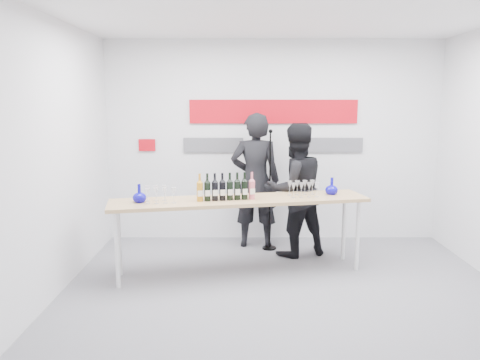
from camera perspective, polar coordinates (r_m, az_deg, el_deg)
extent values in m
plane|color=slate|center=(5.50, 5.31, -12.98)|extent=(5.00, 5.00, 0.00)
cube|color=silver|center=(7.09, 4.04, 4.69)|extent=(5.00, 0.04, 3.00)
cube|color=red|center=(7.04, 4.10, 8.32)|extent=(2.50, 0.02, 0.35)
cube|color=#59595E|center=(7.06, -3.27, 4.27)|extent=(0.90, 0.02, 0.22)
cube|color=#59595E|center=(7.19, 11.25, 4.19)|extent=(0.90, 0.02, 0.22)
cube|color=red|center=(7.19, -11.27, 4.19)|extent=(0.25, 0.02, 0.18)
cube|color=tan|center=(5.68, 0.00, -2.50)|extent=(3.19, 1.23, 0.04)
cylinder|color=silver|center=(5.50, -14.77, -8.27)|extent=(0.05, 0.05, 0.90)
cylinder|color=silver|center=(6.05, 14.15, -6.59)|extent=(0.05, 0.05, 0.90)
cylinder|color=silver|center=(5.90, -14.54, -7.04)|extent=(0.05, 0.05, 0.90)
cylinder|color=silver|center=(6.42, 12.55, -5.60)|extent=(0.05, 0.05, 0.90)
imported|color=black|center=(6.73, 1.88, -0.08)|extent=(0.73, 0.50, 1.95)
imported|color=black|center=(6.40, 6.69, -1.23)|extent=(1.08, 0.97, 1.82)
cylinder|color=black|center=(6.83, 3.58, -8.27)|extent=(0.20, 0.20, 0.02)
cylinder|color=black|center=(6.62, 3.65, -1.46)|extent=(0.02, 0.02, 1.67)
sphere|color=black|center=(6.48, 3.75, 5.95)|extent=(0.06, 0.06, 0.06)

